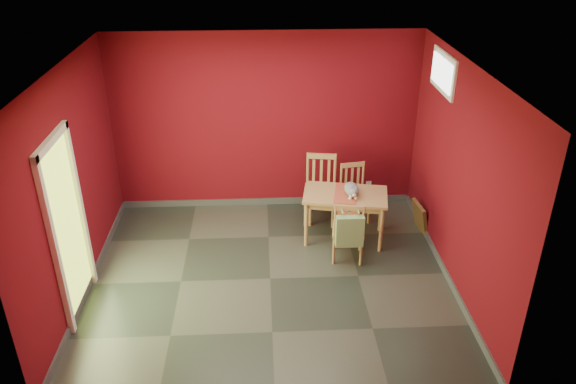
{
  "coord_description": "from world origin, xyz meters",
  "views": [
    {
      "loc": [
        -0.07,
        -5.82,
        4.24
      ],
      "look_at": [
        0.25,
        0.45,
        1.0
      ],
      "focal_mm": 35.0,
      "sensor_mm": 36.0,
      "label": 1
    }
  ],
  "objects_px": {
    "chair_far_left": "(320,188)",
    "picture_frame": "(420,217)",
    "dining_table": "(345,199)",
    "cat": "(352,187)",
    "chair_far_right": "(354,192)",
    "chair_near": "(348,229)",
    "tote_bag": "(350,231)"
  },
  "relations": [
    {
      "from": "chair_near",
      "to": "tote_bag",
      "type": "distance_m",
      "value": 0.24
    },
    {
      "from": "dining_table",
      "to": "cat",
      "type": "bearing_deg",
      "value": -7.92
    },
    {
      "from": "chair_far_right",
      "to": "chair_far_left",
      "type": "bearing_deg",
      "value": -179.08
    },
    {
      "from": "cat",
      "to": "chair_near",
      "type": "bearing_deg",
      "value": -114.91
    },
    {
      "from": "tote_bag",
      "to": "cat",
      "type": "bearing_deg",
      "value": 80.38
    },
    {
      "from": "dining_table",
      "to": "tote_bag",
      "type": "relative_size",
      "value": 2.52
    },
    {
      "from": "chair_far_left",
      "to": "picture_frame",
      "type": "relative_size",
      "value": 2.29
    },
    {
      "from": "chair_near",
      "to": "dining_table",
      "type": "bearing_deg",
      "value": 86.87
    },
    {
      "from": "cat",
      "to": "chair_far_left",
      "type": "bearing_deg",
      "value": 108.55
    },
    {
      "from": "chair_far_left",
      "to": "cat",
      "type": "distance_m",
      "value": 0.74
    },
    {
      "from": "chair_near",
      "to": "picture_frame",
      "type": "relative_size",
      "value": 2.02
    },
    {
      "from": "chair_near",
      "to": "tote_bag",
      "type": "xyz_separation_m",
      "value": [
        -0.02,
        -0.21,
        0.11
      ]
    },
    {
      "from": "chair_far_left",
      "to": "cat",
      "type": "bearing_deg",
      "value": -57.9
    },
    {
      "from": "chair_far_right",
      "to": "cat",
      "type": "bearing_deg",
      "value": -104.12
    },
    {
      "from": "chair_near",
      "to": "cat",
      "type": "bearing_deg",
      "value": 78.64
    },
    {
      "from": "cat",
      "to": "picture_frame",
      "type": "height_order",
      "value": "cat"
    },
    {
      "from": "chair_far_right",
      "to": "picture_frame",
      "type": "relative_size",
      "value": 1.95
    },
    {
      "from": "dining_table",
      "to": "chair_far_right",
      "type": "height_order",
      "value": "chair_far_right"
    },
    {
      "from": "chair_near",
      "to": "cat",
      "type": "distance_m",
      "value": 0.63
    },
    {
      "from": "cat",
      "to": "picture_frame",
      "type": "xyz_separation_m",
      "value": [
        1.05,
        0.17,
        -0.59
      ]
    },
    {
      "from": "dining_table",
      "to": "picture_frame",
      "type": "relative_size",
      "value": 2.81
    },
    {
      "from": "chair_near",
      "to": "tote_bag",
      "type": "relative_size",
      "value": 1.81
    },
    {
      "from": "chair_far_right",
      "to": "picture_frame",
      "type": "xyz_separation_m",
      "value": [
        0.9,
        -0.41,
        -0.22
      ]
    },
    {
      "from": "cat",
      "to": "dining_table",
      "type": "bearing_deg",
      "value": 158.53
    },
    {
      "from": "chair_near",
      "to": "chair_far_left",
      "type": "bearing_deg",
      "value": 103.2
    },
    {
      "from": "chair_far_right",
      "to": "chair_near",
      "type": "height_order",
      "value": "chair_near"
    },
    {
      "from": "chair_far_left",
      "to": "picture_frame",
      "type": "bearing_deg",
      "value": -16.09
    },
    {
      "from": "dining_table",
      "to": "cat",
      "type": "distance_m",
      "value": 0.2
    },
    {
      "from": "chair_near",
      "to": "chair_far_right",
      "type": "bearing_deg",
      "value": 77.17
    },
    {
      "from": "dining_table",
      "to": "tote_bag",
      "type": "distance_m",
      "value": 0.74
    },
    {
      "from": "tote_bag",
      "to": "chair_far_left",
      "type": "bearing_deg",
      "value": 100.24
    },
    {
      "from": "dining_table",
      "to": "chair_near",
      "type": "distance_m",
      "value": 0.55
    }
  ]
}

